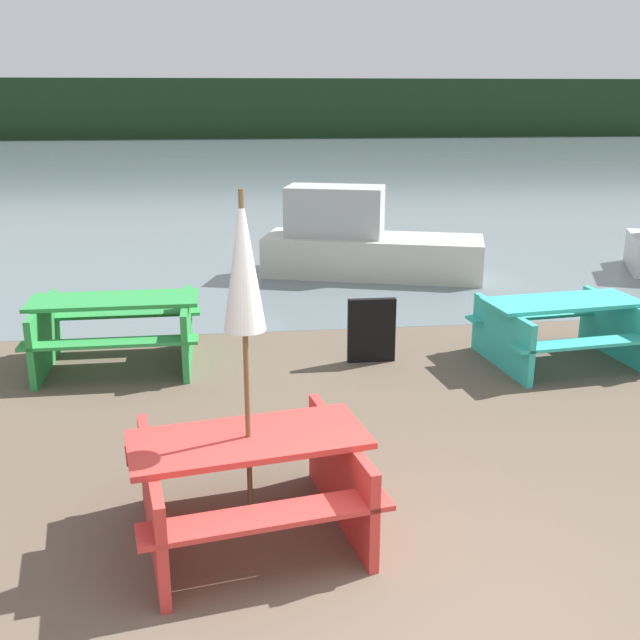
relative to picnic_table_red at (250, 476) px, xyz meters
The scene contains 8 objects.
water 29.69m from the picnic_table_red, 87.87° to the left, with size 60.00×50.00×0.00m.
far_treeline 49.70m from the picnic_table_red, 88.73° to the left, with size 80.00×1.60×4.00m.
picnic_table_red is the anchor object (origin of this frame).
picnic_table_teal 4.82m from the picnic_table_red, 40.75° to the left, with size 1.90×1.58×0.74m.
picnic_table_green 3.88m from the picnic_table_red, 111.03° to the left, with size 1.87×1.40×0.80m.
umbrella_white 1.48m from the picnic_table_red, 90.00° to the right, with size 0.27×0.27×2.42m.
boat 8.00m from the picnic_table_red, 74.43° to the left, with size 3.86×2.23×1.50m.
signboard 3.73m from the picnic_table_red, 66.29° to the left, with size 0.55×0.08×0.75m.
Camera 1 is at (-1.17, -3.26, 2.98)m, focal length 42.00 mm.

